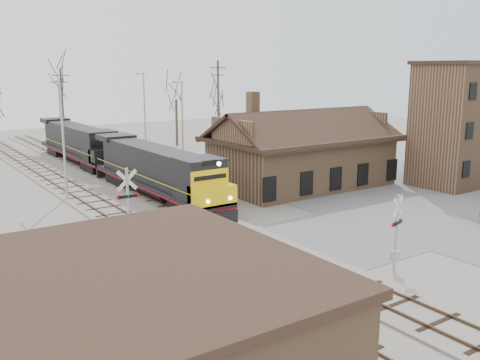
% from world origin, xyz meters
% --- Properties ---
extents(ground, '(140.00, 140.00, 0.00)m').
position_xyz_m(ground, '(0.00, 0.00, 0.00)').
color(ground, gray).
rests_on(ground, ground).
extents(road, '(60.00, 9.00, 0.03)m').
position_xyz_m(road, '(0.00, 0.00, 0.01)').
color(road, slate).
rests_on(road, ground).
extents(parking_lot, '(22.00, 26.00, 0.03)m').
position_xyz_m(parking_lot, '(18.00, 4.00, 0.02)').
color(parking_lot, slate).
rests_on(parking_lot, ground).
extents(track_main, '(3.40, 90.00, 0.24)m').
position_xyz_m(track_main, '(0.00, 15.00, 0.07)').
color(track_main, gray).
rests_on(track_main, ground).
extents(track_siding, '(3.40, 90.00, 0.24)m').
position_xyz_m(track_siding, '(-4.50, 15.00, 0.07)').
color(track_siding, gray).
rests_on(track_siding, ground).
extents(depot, '(15.20, 9.31, 7.90)m').
position_xyz_m(depot, '(11.99, 12.00, 2.41)').
color(depot, '#886446').
rests_on(depot, ground).
extents(signal_tower, '(6.00, 5.40, 10.30)m').
position_xyz_m(signal_tower, '(22.39, 5.00, 5.08)').
color(signal_tower, brown).
rests_on(signal_tower, ground).
extents(commercial_building, '(12.40, 10.40, 4.30)m').
position_xyz_m(commercial_building, '(-13.00, -8.00, 2.16)').
color(commercial_building, '#886446').
rests_on(commercial_building, ground).
extents(locomotive_lead, '(2.74, 18.37, 4.07)m').
position_xyz_m(locomotive_lead, '(0.00, 14.40, 2.14)').
color(locomotive_lead, black).
rests_on(locomotive_lead, ground).
extents(locomotive_trailing, '(2.74, 18.37, 3.86)m').
position_xyz_m(locomotive_trailing, '(0.00, 33.05, 2.14)').
color(locomotive_trailing, black).
rests_on(locomotive_trailing, ground).
extents(crossbuck_near, '(1.09, 0.40, 3.90)m').
position_xyz_m(crossbuck_near, '(2.85, -5.46, 1.84)').
color(crossbuck_near, '#A5A8AD').
rests_on(crossbuck_near, ground).
extents(crossbuck_far, '(1.28, 0.34, 4.47)m').
position_xyz_m(crossbuck_far, '(-6.22, 5.31, 2.07)').
color(crossbuck_far, '#A5A8AD').
rests_on(crossbuck_far, ground).
extents(streetlight_a, '(0.25, 2.04, 8.88)m').
position_xyz_m(streetlight_a, '(-5.66, 18.82, 4.98)').
color(streetlight_a, '#A5A8AD').
rests_on(streetlight_a, ground).
extents(streetlight_b, '(0.25, 2.04, 8.52)m').
position_xyz_m(streetlight_b, '(7.71, 25.02, 4.79)').
color(streetlight_b, '#A5A8AD').
rests_on(streetlight_b, ground).
extents(streetlight_c, '(0.25, 2.04, 9.27)m').
position_xyz_m(streetlight_c, '(7.05, 32.31, 5.17)').
color(streetlight_c, '#A5A8AD').
rests_on(streetlight_c, ground).
extents(utility_pole_b, '(2.00, 0.24, 9.70)m').
position_xyz_m(utility_pole_b, '(1.65, 43.65, 5.07)').
color(utility_pole_b, '#382D23').
rests_on(utility_pole_b, ground).
extents(utility_pole_c, '(2.00, 0.24, 10.57)m').
position_xyz_m(utility_pole_c, '(15.06, 30.02, 5.51)').
color(utility_pole_c, '#382D23').
rests_on(utility_pole_c, ground).
extents(tree_c, '(5.49, 5.49, 13.44)m').
position_xyz_m(tree_c, '(2.45, 47.38, 9.58)').
color(tree_c, '#382D23').
rests_on(tree_c, ground).
extents(tree_d, '(3.90, 3.90, 9.56)m').
position_xyz_m(tree_d, '(14.65, 39.41, 6.80)').
color(tree_d, '#382D23').
rests_on(tree_d, ground).
extents(tree_e, '(3.45, 3.45, 8.46)m').
position_xyz_m(tree_e, '(18.79, 35.90, 6.01)').
color(tree_e, '#382D23').
rests_on(tree_e, ground).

